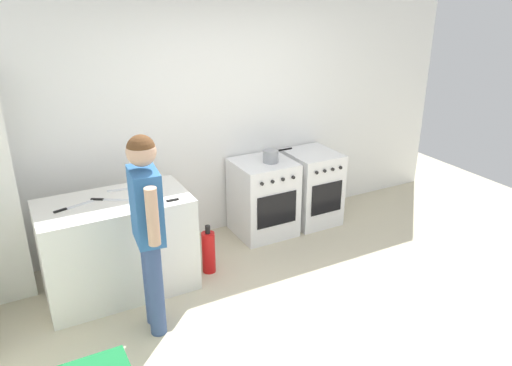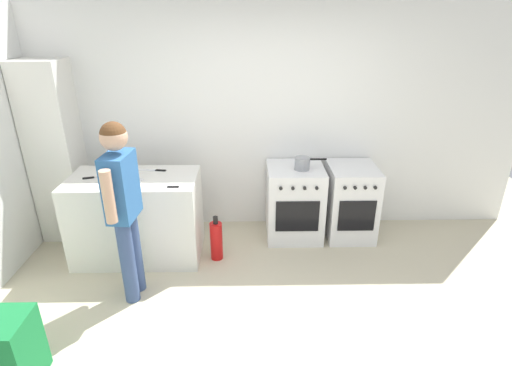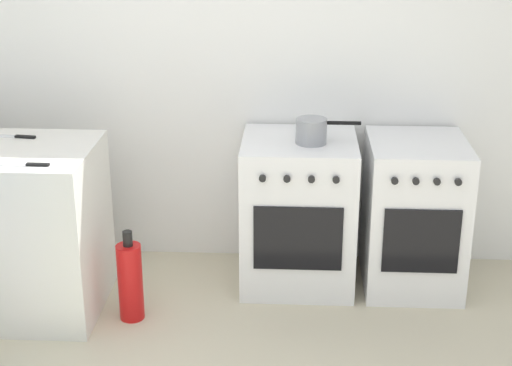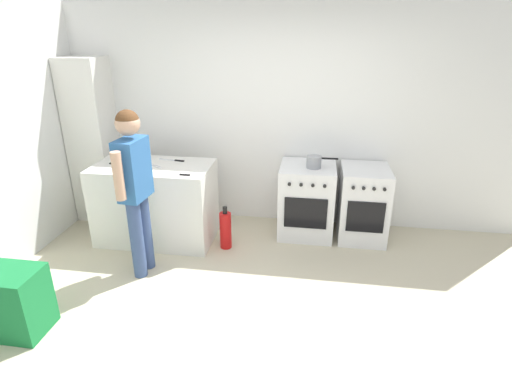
% 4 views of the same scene
% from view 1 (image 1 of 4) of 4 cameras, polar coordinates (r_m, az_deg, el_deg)
% --- Properties ---
extents(ground_plane, '(8.00, 8.00, 0.00)m').
position_cam_1_polar(ground_plane, '(4.44, 6.90, -14.93)').
color(ground_plane, beige).
extents(back_wall, '(6.00, 0.10, 2.60)m').
position_cam_1_polar(back_wall, '(5.42, -4.32, 7.53)').
color(back_wall, white).
rests_on(back_wall, ground).
extents(counter_unit, '(1.30, 0.70, 0.90)m').
position_cam_1_polar(counter_unit, '(4.68, -15.49, -6.97)').
color(counter_unit, silver).
rests_on(counter_unit, ground).
extents(oven_left, '(0.63, 0.62, 0.85)m').
position_cam_1_polar(oven_left, '(5.54, 0.82, -1.66)').
color(oven_left, white).
rests_on(oven_left, ground).
extents(oven_right, '(0.53, 0.62, 0.85)m').
position_cam_1_polar(oven_right, '(5.86, 6.36, -0.45)').
color(oven_right, white).
rests_on(oven_right, ground).
extents(pot, '(0.35, 0.17, 0.14)m').
position_cam_1_polar(pot, '(5.35, 1.71, 3.11)').
color(pot, gray).
rests_on(pot, oven_left).
extents(knife_chef, '(0.31, 0.07, 0.01)m').
position_cam_1_polar(knife_chef, '(4.69, -14.64, -0.65)').
color(knife_chef, silver).
rests_on(knife_chef, counter_unit).
extents(knife_carving, '(0.30, 0.20, 0.01)m').
position_cam_1_polar(knife_carving, '(4.50, -16.56, -1.84)').
color(knife_carving, silver).
rests_on(knife_carving, counter_unit).
extents(knife_bread, '(0.34, 0.13, 0.01)m').
position_cam_1_polar(knife_bread, '(4.46, -20.25, -2.58)').
color(knife_bread, silver).
rests_on(knife_bread, counter_unit).
extents(knife_utility, '(0.25, 0.04, 0.01)m').
position_cam_1_polar(knife_utility, '(4.35, -10.25, -2.09)').
color(knife_utility, silver).
rests_on(knife_utility, counter_unit).
extents(person, '(0.23, 0.57, 1.65)m').
position_cam_1_polar(person, '(3.87, -12.31, -4.05)').
color(person, '#384C7A').
rests_on(person, ground).
extents(fire_extinguisher, '(0.13, 0.13, 0.50)m').
position_cam_1_polar(fire_extinguisher, '(4.91, -5.45, -7.83)').
color(fire_extinguisher, red).
rests_on(fire_extinguisher, ground).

